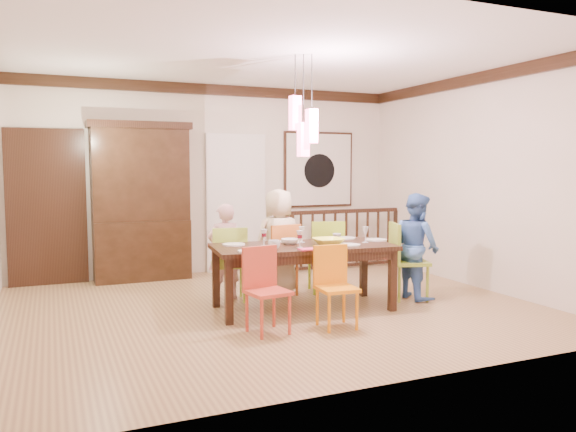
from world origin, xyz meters
name	(u,v)px	position (x,y,z in m)	size (l,w,h in m)	color
floor	(273,308)	(0.00, 0.00, 0.00)	(6.00, 6.00, 0.00)	olive
ceiling	(272,55)	(0.00, 0.00, 2.90)	(6.00, 6.00, 0.00)	white
wall_back	(214,179)	(0.00, 2.50, 1.45)	(6.00, 6.00, 0.00)	beige
wall_right	(478,181)	(3.00, 0.00, 1.45)	(5.00, 5.00, 0.00)	beige
crown_molding	(272,62)	(0.00, 0.00, 2.82)	(6.00, 5.00, 0.16)	black
panel_door	(47,210)	(-2.40, 2.45, 1.05)	(1.04, 0.07, 2.24)	black
white_doorway	(236,205)	(0.35, 2.46, 1.05)	(0.97, 0.05, 2.22)	silver
painting	(319,170)	(1.80, 2.46, 1.60)	(1.25, 0.06, 1.25)	black
pendant_cluster	(303,126)	(0.31, -0.18, 2.11)	(0.27, 0.21, 1.14)	#FE4C78
dining_table	(303,252)	(0.31, -0.18, 0.66)	(2.14, 1.13, 0.75)	black
chair_far_left	(229,258)	(-0.36, 0.54, 0.53)	(0.49, 0.49, 0.92)	#A5CF40
chair_far_mid	(279,254)	(0.33, 0.61, 0.53)	(0.46, 0.46, 0.92)	orange
chair_far_right	(325,251)	(0.95, 0.54, 0.54)	(0.52, 0.52, 0.95)	#8FB622
chair_near_left	(268,285)	(-0.41, -0.91, 0.49)	(0.43, 0.43, 0.85)	#C1402B
chair_near_mid	(337,282)	(0.31, -1.01, 0.48)	(0.40, 0.40, 0.83)	orange
chair_end_right	(410,256)	(1.73, -0.25, 0.54)	(0.55, 0.55, 0.95)	olive
china_hutch	(141,201)	(-1.14, 2.30, 1.15)	(1.45, 0.46, 2.29)	black
balustrade	(346,238)	(2.05, 1.95, 0.50)	(2.13, 0.12, 0.96)	black
person_far_left	(224,251)	(-0.38, 0.66, 0.60)	(0.43, 0.29, 1.19)	beige
person_far_mid	(279,242)	(0.34, 0.65, 0.68)	(0.67, 0.43, 1.36)	beige
person_end_right	(417,246)	(1.84, -0.24, 0.66)	(0.64, 0.50, 1.32)	#4371BD
serving_bowl	(328,242)	(0.55, -0.34, 0.79)	(0.34, 0.34, 0.08)	#EFF244
small_bowl	(290,242)	(0.18, -0.08, 0.78)	(0.21, 0.21, 0.06)	white
cup_left	(274,245)	(-0.13, -0.39, 0.80)	(0.13, 0.13, 0.10)	silver
cup_right	(337,237)	(0.83, -0.03, 0.80)	(0.10, 0.10, 0.09)	silver
plate_far_left	(234,244)	(-0.44, 0.11, 0.76)	(0.26, 0.26, 0.01)	white
plate_far_mid	(291,242)	(0.27, 0.08, 0.76)	(0.26, 0.26, 0.01)	white
plate_far_right	(345,238)	(1.02, 0.12, 0.76)	(0.26, 0.26, 0.01)	white
plate_near_left	(250,251)	(-0.43, -0.45, 0.76)	(0.26, 0.26, 0.01)	white
plate_near_mid	(349,245)	(0.76, -0.44, 0.76)	(0.26, 0.26, 0.01)	white
plate_end_right	(376,240)	(1.29, -0.17, 0.76)	(0.26, 0.26, 0.01)	white
wine_glass_a	(264,237)	(-0.14, -0.08, 0.84)	(0.08, 0.08, 0.19)	#590C19
wine_glass_b	(302,234)	(0.38, 0.01, 0.84)	(0.08, 0.08, 0.19)	silver
wine_glass_c	(300,239)	(0.18, -0.38, 0.84)	(0.08, 0.08, 0.19)	#590C19
wine_glass_d	(365,235)	(1.07, -0.30, 0.84)	(0.08, 0.08, 0.19)	silver
napkin	(308,249)	(0.18, -0.57, 0.76)	(0.18, 0.14, 0.01)	#D83359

